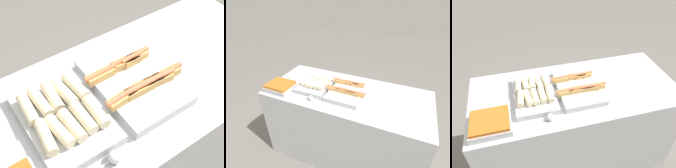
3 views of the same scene
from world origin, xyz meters
TOP-DOWN VIEW (x-y plane):
  - counter at (0.00, 0.00)m, footprint 1.72×0.77m
  - tray_hotdogs at (0.02, -0.00)m, footprint 0.41×0.50m
  - tray_wraps at (-0.35, 0.00)m, footprint 0.32×0.47m
  - serving_spoon_near at (-0.29, -0.27)m, footprint 0.22×0.05m

SIDE VIEW (x-z plane):
  - counter at x=0.00m, z-range 0.00..0.90m
  - serving_spoon_near at x=-0.29m, z-range 0.89..0.95m
  - tray_hotdogs at x=0.02m, z-range 0.88..0.98m
  - tray_wraps at x=-0.35m, z-range 0.89..0.99m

